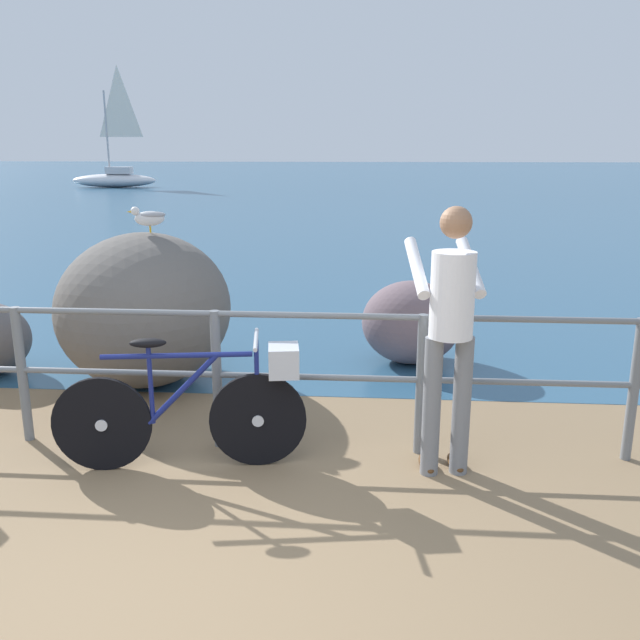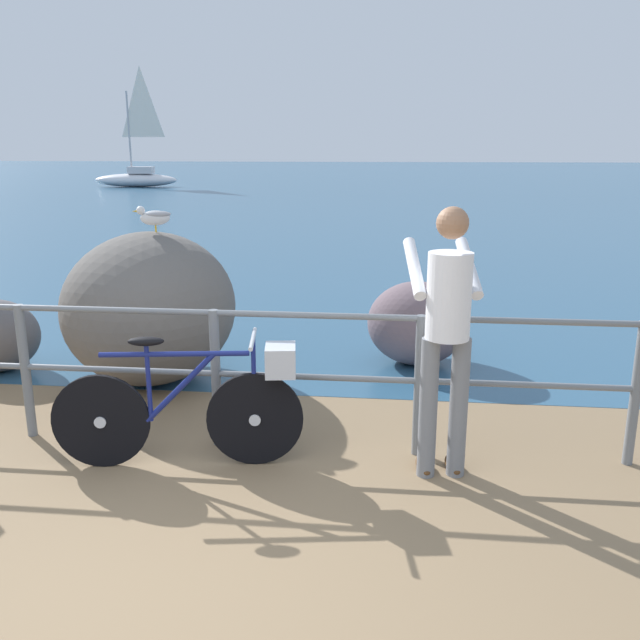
# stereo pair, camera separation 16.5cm
# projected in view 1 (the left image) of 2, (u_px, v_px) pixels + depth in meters

# --- Properties ---
(ground_plane) EXTENTS (120.00, 120.00, 0.10)m
(ground_plane) POSITION_uv_depth(u_px,v_px,m) (338.00, 213.00, 22.46)
(ground_plane) COLOR #846B4C
(sea_surface) EXTENTS (120.00, 90.00, 0.01)m
(sea_surface) POSITION_uv_depth(u_px,v_px,m) (356.00, 176.00, 49.31)
(sea_surface) COLOR #2D5675
(sea_surface) RESTS_ON ground_plane
(promenade_railing) EXTENTS (8.76, 0.07, 1.02)m
(promenade_railing) POSITION_uv_depth(u_px,v_px,m) (216.00, 363.00, 4.74)
(promenade_railing) COLOR slate
(promenade_railing) RESTS_ON ground_plane
(bicycle) EXTENTS (1.69, 0.48, 0.92)m
(bicycle) POSITION_uv_depth(u_px,v_px,m) (202.00, 403.00, 4.47)
(bicycle) COLOR black
(bicycle) RESTS_ON ground_plane
(person_at_railing) EXTENTS (0.51, 0.66, 1.78)m
(person_at_railing) POSITION_uv_depth(u_px,v_px,m) (450.00, 330.00, 4.26)
(person_at_railing) COLOR slate
(person_at_railing) RESTS_ON ground_plane
(breakwater_boulder_main) EXTENTS (1.54, 1.74, 1.39)m
(breakwater_boulder_main) POSITION_uv_depth(u_px,v_px,m) (145.00, 309.00, 6.05)
(breakwater_boulder_main) COLOR #605B56
(breakwater_boulder_main) RESTS_ON ground
(breakwater_boulder_right) EXTENTS (0.99, 0.90, 0.84)m
(breakwater_boulder_right) POSITION_uv_depth(u_px,v_px,m) (411.00, 322.00, 6.68)
(breakwater_boulder_right) COLOR #6E5A60
(breakwater_boulder_right) RESTS_ON ground
(seagull) EXTENTS (0.33, 0.22, 0.23)m
(seagull) POSITION_uv_depth(u_px,v_px,m) (149.00, 217.00, 5.85)
(seagull) COLOR gold
(seagull) RESTS_ON breakwater_boulder_main
(sailboat) EXTENTS (4.51, 1.73, 6.16)m
(sailboat) POSITION_uv_depth(u_px,v_px,m) (115.00, 174.00, 35.32)
(sailboat) COLOR white
(sailboat) RESTS_ON sea_surface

